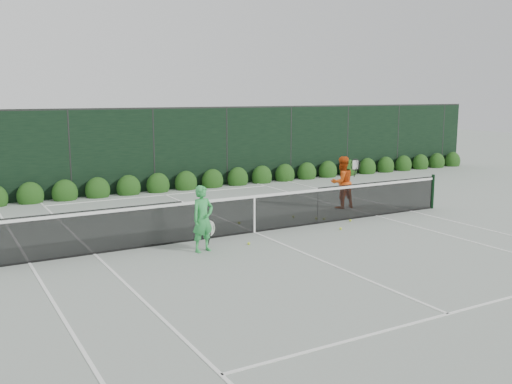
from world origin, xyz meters
TOP-DOWN VIEW (x-y plane):
  - ground at (0.00, 0.00)m, footprint 80.00×80.00m
  - tennis_net at (-0.02, 0.00)m, footprint 12.90×0.10m
  - player_woman at (-1.89, -0.97)m, footprint 0.66×0.47m
  - player_man at (3.97, 1.45)m, footprint 0.90×0.64m
  - court_lines at (0.00, 0.00)m, footprint 11.03×23.83m
  - windscreen_fence at (0.00, -2.71)m, footprint 32.00×21.07m
  - hedge_row at (-0.00, 7.15)m, footprint 31.66×0.65m
  - tennis_balls at (1.58, 0.10)m, footprint 3.76×2.14m

SIDE VIEW (x-z plane):
  - ground at x=0.00m, z-range 0.00..0.00m
  - court_lines at x=0.00m, z-range 0.00..0.01m
  - tennis_balls at x=1.58m, z-range 0.00..0.07m
  - hedge_row at x=0.00m, z-range -0.23..0.70m
  - tennis_net at x=-0.02m, z-range 0.00..1.07m
  - player_woman at x=-1.89m, z-range 0.00..1.51m
  - player_man at x=3.97m, z-range 0.00..1.63m
  - windscreen_fence at x=0.00m, z-range -0.02..3.04m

